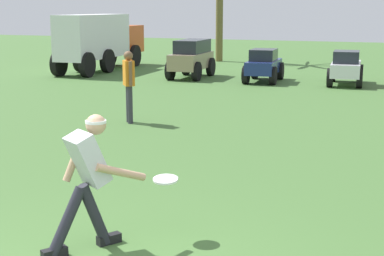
{
  "coord_description": "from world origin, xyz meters",
  "views": [
    {
      "loc": [
        2.64,
        -4.0,
        2.48
      ],
      "look_at": [
        -0.15,
        3.14,
        0.9
      ],
      "focal_mm": 55.0,
      "sensor_mm": 36.0,
      "label": 1
    }
  ],
  "objects": [
    {
      "name": "parked_car_slot_a",
      "position": [
        -5.01,
        15.52,
        0.72
      ],
      "size": [
        1.25,
        2.44,
        1.34
      ],
      "color": "#998466",
      "rests_on": "ground_plane"
    },
    {
      "name": "parked_car_slot_c",
      "position": [
        0.36,
        15.53,
        0.56
      ],
      "size": [
        1.26,
        2.27,
        1.1
      ],
      "color": "silver",
      "rests_on": "ground_plane"
    },
    {
      "name": "teammate_midfield",
      "position": [
        -3.22,
        7.24,
        0.94
      ],
      "size": [
        0.37,
        0.43,
        1.56
      ],
      "color": "#33333D",
      "rests_on": "ground_plane"
    },
    {
      "name": "box_truck",
      "position": [
        -9.22,
        16.42,
        1.23
      ],
      "size": [
        1.7,
        5.96,
        2.2
      ],
      "color": "#CC4C19",
      "rests_on": "ground_plane"
    },
    {
      "name": "frisbee_in_flight",
      "position": [
        0.15,
        1.58,
        0.66
      ],
      "size": [
        0.32,
        0.32,
        0.05
      ],
      "color": "white"
    },
    {
      "name": "frisbee_thrower",
      "position": [
        -0.46,
        0.99,
        0.8
      ],
      "size": [
        0.82,
        0.88,
        1.42
      ],
      "color": "#23232D",
      "rests_on": "ground_plane"
    },
    {
      "name": "parked_car_slot_b",
      "position": [
        -2.32,
        15.32,
        0.56
      ],
      "size": [
        1.23,
        2.26,
        1.1
      ],
      "color": "navy",
      "rests_on": "ground_plane"
    }
  ]
}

